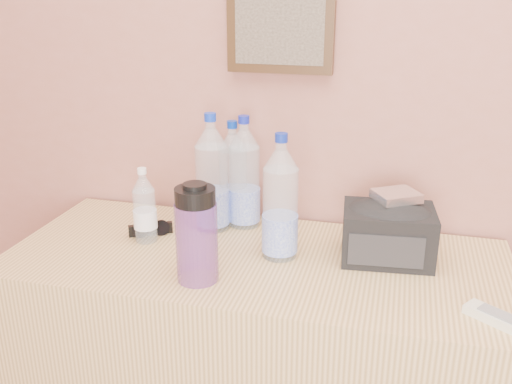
{
  "coord_description": "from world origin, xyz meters",
  "views": [
    {
      "loc": [
        -0.1,
        0.38,
        1.51
      ],
      "look_at": [
        -0.45,
        1.71,
        1.01
      ],
      "focal_mm": 40.0,
      "sensor_mm": 36.0,
      "label": 1
    }
  ],
  "objects_px": {
    "dresser": "(255,384)",
    "pet_large_d": "(280,204)",
    "toiletry_bag": "(388,231)",
    "foil_packet": "(396,196)",
    "pet_large_b": "(212,179)",
    "pet_small": "(145,209)",
    "ac_remote": "(499,319)",
    "nalgene_bottle": "(196,233)",
    "pet_large_c": "(233,179)",
    "sunglasses": "(151,229)",
    "pet_large_a": "(244,178)"
  },
  "relations": [
    {
      "from": "sunglasses",
      "to": "foil_packet",
      "type": "xyz_separation_m",
      "value": [
        0.68,
        0.04,
        0.15
      ]
    },
    {
      "from": "pet_large_d",
      "to": "toiletry_bag",
      "type": "relative_size",
      "value": 1.45
    },
    {
      "from": "pet_large_d",
      "to": "nalgene_bottle",
      "type": "xyz_separation_m",
      "value": [
        -0.17,
        -0.18,
        -0.03
      ]
    },
    {
      "from": "pet_small",
      "to": "foil_packet",
      "type": "bearing_deg",
      "value": 6.78
    },
    {
      "from": "pet_small",
      "to": "foil_packet",
      "type": "relative_size",
      "value": 1.99
    },
    {
      "from": "toiletry_bag",
      "to": "ac_remote",
      "type": "bearing_deg",
      "value": -51.16
    },
    {
      "from": "pet_large_b",
      "to": "nalgene_bottle",
      "type": "distance_m",
      "value": 0.32
    },
    {
      "from": "sunglasses",
      "to": "dresser",
      "type": "bearing_deg",
      "value": -40.58
    },
    {
      "from": "toiletry_bag",
      "to": "pet_small",
      "type": "bearing_deg",
      "value": 179.24
    },
    {
      "from": "pet_large_a",
      "to": "pet_large_c",
      "type": "distance_m",
      "value": 0.04
    },
    {
      "from": "ac_remote",
      "to": "pet_large_b",
      "type": "bearing_deg",
      "value": -168.74
    },
    {
      "from": "nalgene_bottle",
      "to": "sunglasses",
      "type": "distance_m",
      "value": 0.33
    },
    {
      "from": "ac_remote",
      "to": "nalgene_bottle",
      "type": "bearing_deg",
      "value": -146.95
    },
    {
      "from": "dresser",
      "to": "pet_small",
      "type": "height_order",
      "value": "pet_small"
    },
    {
      "from": "pet_large_a",
      "to": "pet_large_b",
      "type": "relative_size",
      "value": 0.96
    },
    {
      "from": "pet_large_a",
      "to": "foil_packet",
      "type": "bearing_deg",
      "value": -12.88
    },
    {
      "from": "pet_large_a",
      "to": "foil_packet",
      "type": "relative_size",
      "value": 3.09
    },
    {
      "from": "pet_small",
      "to": "sunglasses",
      "type": "bearing_deg",
      "value": 98.5
    },
    {
      "from": "nalgene_bottle",
      "to": "sunglasses",
      "type": "xyz_separation_m",
      "value": [
        -0.22,
        0.22,
        -0.11
      ]
    },
    {
      "from": "dresser",
      "to": "pet_large_d",
      "type": "distance_m",
      "value": 0.57
    },
    {
      "from": "pet_large_c",
      "to": "pet_small",
      "type": "relative_size",
      "value": 1.46
    },
    {
      "from": "pet_large_a",
      "to": "pet_large_b",
      "type": "distance_m",
      "value": 0.1
    },
    {
      "from": "foil_packet",
      "to": "pet_small",
      "type": "bearing_deg",
      "value": -173.22
    },
    {
      "from": "pet_small",
      "to": "nalgene_bottle",
      "type": "height_order",
      "value": "nalgene_bottle"
    },
    {
      "from": "pet_large_b",
      "to": "pet_large_c",
      "type": "distance_m",
      "value": 0.08
    },
    {
      "from": "pet_large_b",
      "to": "sunglasses",
      "type": "height_order",
      "value": "pet_large_b"
    },
    {
      "from": "nalgene_bottle",
      "to": "foil_packet",
      "type": "distance_m",
      "value": 0.52
    },
    {
      "from": "pet_large_a",
      "to": "pet_large_c",
      "type": "relative_size",
      "value": 1.06
    },
    {
      "from": "pet_large_c",
      "to": "sunglasses",
      "type": "bearing_deg",
      "value": -143.41
    },
    {
      "from": "pet_small",
      "to": "sunglasses",
      "type": "distance_m",
      "value": 0.09
    },
    {
      "from": "dresser",
      "to": "pet_large_a",
      "type": "height_order",
      "value": "pet_large_a"
    },
    {
      "from": "pet_large_d",
      "to": "nalgene_bottle",
      "type": "distance_m",
      "value": 0.24
    },
    {
      "from": "nalgene_bottle",
      "to": "toiletry_bag",
      "type": "relative_size",
      "value": 1.07
    },
    {
      "from": "pet_large_a",
      "to": "pet_small",
      "type": "height_order",
      "value": "pet_large_a"
    },
    {
      "from": "pet_large_d",
      "to": "toiletry_bag",
      "type": "bearing_deg",
      "value": 11.34
    },
    {
      "from": "pet_large_a",
      "to": "pet_small",
      "type": "xyz_separation_m",
      "value": [
        -0.24,
        -0.18,
        -0.05
      ]
    },
    {
      "from": "dresser",
      "to": "toiletry_bag",
      "type": "distance_m",
      "value": 0.6
    },
    {
      "from": "dresser",
      "to": "pet_large_d",
      "type": "xyz_separation_m",
      "value": [
        0.06,
        0.02,
        0.56
      ]
    },
    {
      "from": "dresser",
      "to": "sunglasses",
      "type": "relative_size",
      "value": 10.58
    },
    {
      "from": "pet_large_a",
      "to": "sunglasses",
      "type": "bearing_deg",
      "value": -150.33
    },
    {
      "from": "pet_large_c",
      "to": "pet_small",
      "type": "xyz_separation_m",
      "value": [
        -0.2,
        -0.19,
        -0.04
      ]
    },
    {
      "from": "pet_small",
      "to": "ac_remote",
      "type": "height_order",
      "value": "pet_small"
    },
    {
      "from": "pet_large_d",
      "to": "foil_packet",
      "type": "xyz_separation_m",
      "value": [
        0.29,
        0.08,
        0.02
      ]
    },
    {
      "from": "pet_large_c",
      "to": "nalgene_bottle",
      "type": "distance_m",
      "value": 0.37
    },
    {
      "from": "dresser",
      "to": "pet_large_b",
      "type": "relative_size",
      "value": 3.84
    },
    {
      "from": "nalgene_bottle",
      "to": "foil_packet",
      "type": "relative_size",
      "value": 2.31
    },
    {
      "from": "pet_large_a",
      "to": "pet_small",
      "type": "distance_m",
      "value": 0.3
    },
    {
      "from": "pet_large_b",
      "to": "nalgene_bottle",
      "type": "relative_size",
      "value": 1.39
    },
    {
      "from": "pet_large_b",
      "to": "pet_small",
      "type": "distance_m",
      "value": 0.21
    },
    {
      "from": "pet_small",
      "to": "sunglasses",
      "type": "relative_size",
      "value": 1.71
    }
  ]
}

